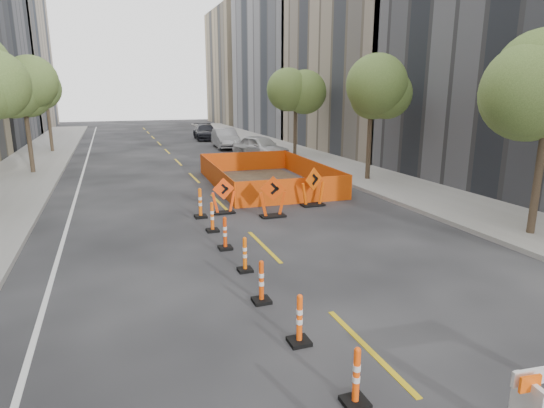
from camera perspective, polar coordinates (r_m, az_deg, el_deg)
name	(u,v)px	position (r m, az deg, el deg)	size (l,w,h in m)	color
ground_plane	(321,302)	(10.42, 6.12, -12.16)	(140.00, 140.00, 0.00)	black
sidewalk_right	(377,179)	(24.68, 13.04, 3.07)	(4.00, 90.00, 0.15)	gray
bld_right_c	(388,60)	(38.60, 14.38, 17.11)	(12.00, 16.00, 14.00)	gray
bld_right_d	(305,41)	(53.28, 4.21, 19.73)	(12.00, 18.00, 20.00)	gray
bld_right_e	(255,68)	(70.34, -2.09, 16.70)	(12.00, 14.00, 16.00)	tan
tree_l_c	(23,92)	(28.72, -28.76, 12.17)	(2.80, 2.80, 5.95)	#382B1E
tree_l_d	(46,92)	(38.64, -26.52, 12.43)	(2.80, 2.80, 5.95)	#382B1E
tree_r_b	(372,93)	(23.95, 12.39, 13.50)	(2.80, 2.80, 5.95)	#382B1E
tree_r_c	(296,92)	(32.89, 2.97, 13.82)	(2.80, 2.80, 5.95)	#382B1E
channelizer_1	(356,376)	(7.28, 10.53, -20.49)	(0.38, 0.38, 0.96)	#FF4D0A
channelizer_2	(299,319)	(8.63, 3.47, -14.22)	(0.39, 0.39, 0.99)	#FF500A
channelizer_3	(261,282)	(10.16, -1.34, -9.70)	(0.39, 0.39, 0.99)	#DB4109
channelizer_4	(245,254)	(11.86, -3.43, -6.31)	(0.37, 0.37, 0.94)	#E95C09
channelizer_5	(225,233)	(13.53, -5.92, -3.64)	(0.39, 0.39, 1.00)	red
channelizer_6	(212,217)	(15.27, -7.51, -1.60)	(0.40, 0.40, 1.02)	#FF5A0A
channelizer_7	(200,203)	(17.01, -9.00, 0.14)	(0.44, 0.44, 1.13)	#F6610A
chevron_sign_left	(223,196)	(17.45, -6.11, 1.04)	(0.93, 0.56, 1.40)	#FF410A
chevron_sign_center	(273,197)	(16.85, 0.10, 0.93)	(1.04, 0.62, 1.56)	#D53D08
chevron_sign_right	(313,187)	(18.59, 5.18, 2.17)	(1.07, 0.64, 1.60)	#D94D09
safety_fence	(265,174)	(22.97, -0.85, 3.83)	(5.15, 8.76, 1.09)	#FF5E0D
parked_car_near	(260,147)	(31.96, -1.47, 7.16)	(1.91, 4.76, 1.62)	silver
parked_car_mid	(225,138)	(38.29, -5.88, 8.20)	(1.70, 4.86, 1.60)	gray
parked_car_far	(205,132)	(45.57, -8.35, 8.94)	(2.05, 5.05, 1.46)	black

